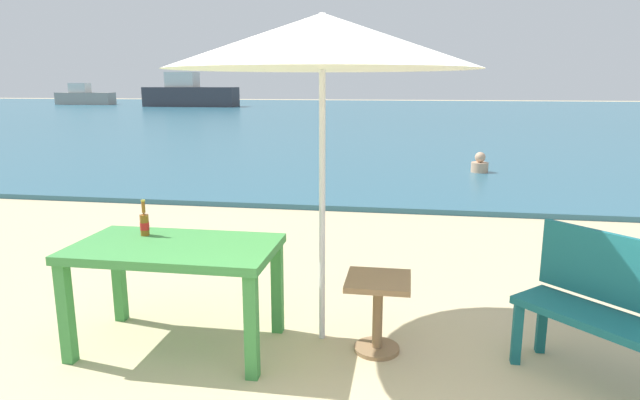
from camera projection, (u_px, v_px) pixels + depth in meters
sea_water at (405, 114)px, 31.99m from camera, size 120.00×50.00×0.08m
picnic_table_green at (175, 259)px, 3.78m from camera, size 1.40×0.80×0.76m
beer_bottle_amber at (144, 223)px, 3.95m from camera, size 0.07×0.07×0.26m
patio_umbrella at (322, 42)px, 3.58m from camera, size 2.10×2.10×2.30m
side_table_wood at (378, 304)px, 3.76m from camera, size 0.44×0.44×0.54m
bench_teal_center at (623, 308)px, 3.23m from camera, size 1.10×1.11×0.95m
swimmer_person at (480, 164)px, 10.99m from camera, size 0.34×0.34×0.41m
boat_fishing_trawler at (190, 94)px, 41.69m from camera, size 7.14×1.95×2.60m
boat_cargo_ship at (85, 97)px, 45.74m from camera, size 4.86×1.33×1.77m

